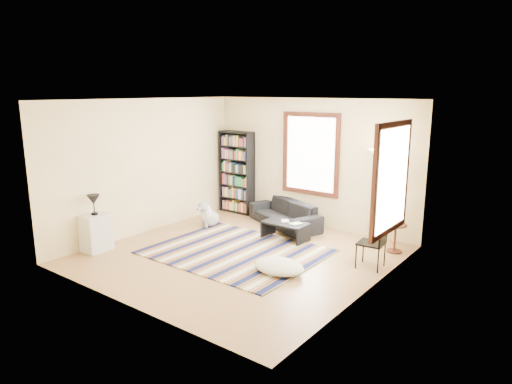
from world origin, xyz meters
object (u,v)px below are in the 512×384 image
Objects in this scene: folding_chair at (371,243)px; dog at (210,213)px; floor_lamp at (373,197)px; white_cabinet at (96,233)px; bookshelf at (237,172)px; sofa at (284,214)px; side_table at (395,238)px; coffee_table at (285,231)px; floor_cushion at (279,266)px.

folding_chair reaches higher than dog.
white_cabinet is at bearing -137.49° from floor_lamp.
bookshelf reaches higher than dog.
sofa reaches higher than side_table.
side_table is at bearing -24.01° from floor_lamp.
coffee_table is 0.48× the size of floor_lamp.
sofa is 2.72× the size of white_cabinet.
dog reaches higher than side_table.
sofa is 3.98m from white_cabinet.
white_cabinet is at bearing -102.46° from dog.
coffee_table is at bearing 164.32° from folding_chair.
bookshelf is 3.59m from floor_lamp.
floor_lamp reaches higher than sofa.
bookshelf is at bearing 174.10° from side_table.
folding_chair is 3.84m from dog.
floor_cushion is at bearing -59.78° from coffee_table.
coffee_table is (2.14, -1.06, -0.82)m from bookshelf.
floor_lamp reaches higher than dog.
bookshelf is at bearing 155.80° from folding_chair.
white_cabinet reaches higher than floor_cushion.
sofa is 2.15× the size of floor_cushion.
folding_chair is at bearing -92.88° from side_table.
dog is at bearing -118.87° from sofa.
folding_chair is (0.54, -1.26, -0.50)m from floor_lamp.
sofa is 0.97m from coffee_table.
side_table is (2.58, -0.16, -0.01)m from sofa.
bookshelf is 2.33× the size of folding_chair.
floor_lamp is (2.00, 0.10, 0.65)m from sofa.
floor_cushion is at bearing 17.06° from white_cabinet.
bookshelf is 2.86× the size of white_cabinet.
floor_lamp reaches higher than floor_cushion.
sofa is 0.95× the size of bookshelf.
folding_chair reaches higher than floor_cushion.
side_table is at bearing 61.44° from floor_cushion.
bookshelf is (-1.59, 0.27, 0.72)m from sofa.
sofa is 1.02× the size of floor_lamp.
sofa is 2.21× the size of folding_chair.
bookshelf reaches higher than coffee_table.
coffee_table is at bearing -32.44° from sofa.
dog is (-1.85, -0.25, 0.12)m from coffee_table.
coffee_table is 2.13m from side_table.
folding_chair reaches higher than side_table.
sofa is at bearing -9.61° from bookshelf.
sofa is at bearing -177.13° from floor_lamp.
bookshelf is at bearing -167.00° from sofa.
bookshelf is 3.83m from white_cabinet.
side_table is (1.16, 2.13, 0.16)m from floor_cushion.
coffee_table is at bearing -148.45° from floor_lamp.
folding_chair reaches higher than sofa.
coffee_table is 2.03m from folding_chair.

